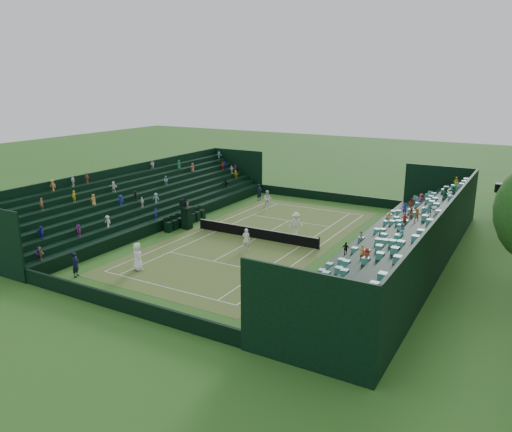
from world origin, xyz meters
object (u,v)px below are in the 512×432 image
object	(u,v)px
tennis_net	(256,233)
umpire_chair	(187,215)
player_far_east	(296,223)
player_near_west	(137,257)
player_near_east	(246,239)
player_far_west	(268,199)

from	to	relation	value
tennis_net	umpire_chair	bearing A→B (deg)	-175.65
tennis_net	umpire_chair	size ratio (longest dim) A/B	3.88
tennis_net	player_far_east	world-z (taller)	player_far_east
umpire_chair	player_near_west	world-z (taller)	umpire_chair
tennis_net	umpire_chair	xyz separation A→B (m)	(-6.92, -0.53, 0.76)
player_near_west	player_near_east	bearing A→B (deg)	-97.58
umpire_chair	player_far_west	bearing A→B (deg)	76.82
player_near_west	player_far_east	xyz separation A→B (m)	(5.98, 13.38, -0.04)
player_far_east	umpire_chair	bearing A→B (deg)	170.77
tennis_net	player_near_west	world-z (taller)	player_near_west
player_near_west	player_near_east	distance (m)	8.78
player_near_east	player_far_west	xyz separation A→B (m)	(-5.19, 13.02, 0.00)
player_near_west	player_far_east	size ratio (longest dim) A/B	1.04
umpire_chair	player_near_east	bearing A→B (deg)	-16.92
tennis_net	player_near_west	distance (m)	11.08
player_far_east	player_near_east	bearing A→B (deg)	-134.84
tennis_net	player_far_west	distance (m)	11.08
umpire_chair	player_near_east	size ratio (longest dim) A/B	1.70
umpire_chair	player_far_west	size ratio (longest dim) A/B	1.69
player_near_west	player_near_east	world-z (taller)	player_near_west
tennis_net	player_near_east	world-z (taller)	player_near_east
umpire_chair	player_far_east	bearing A→B (deg)	20.42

